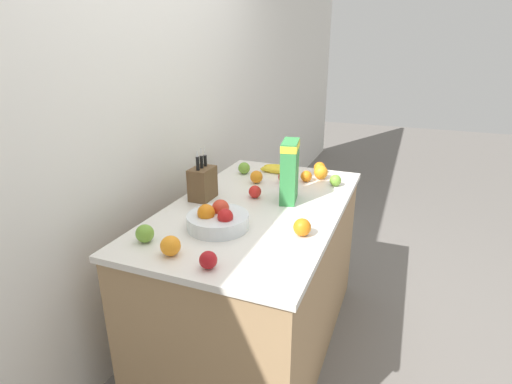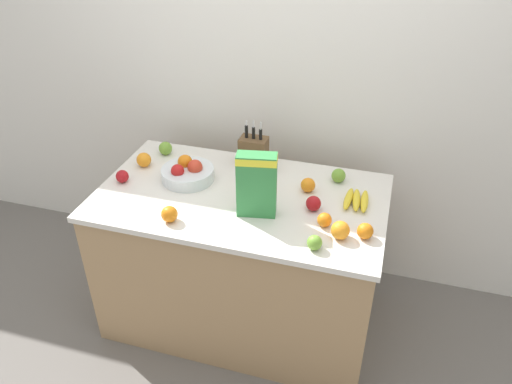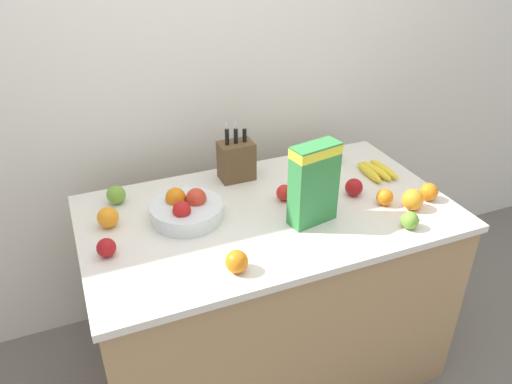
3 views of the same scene
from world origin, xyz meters
name	(u,v)px [view 3 (image 3 of 3)]	position (x,y,z in m)	size (l,w,h in m)	color
ground_plane	(266,358)	(0.00, 0.00, 0.00)	(14.00, 14.00, 0.00)	slate
wall_back	(214,62)	(0.00, 0.64, 1.30)	(9.00, 0.06, 2.60)	silver
counter	(267,291)	(0.00, 0.00, 0.43)	(1.48, 0.85, 0.86)	tan
knife_block	(236,160)	(-0.02, 0.31, 0.95)	(0.15, 0.11, 0.28)	brown
cereal_box	(314,181)	(0.12, -0.13, 1.04)	(0.20, 0.11, 0.32)	#338442
fruit_bowl	(187,209)	(-0.32, 0.07, 0.90)	(0.28, 0.28, 0.12)	silver
banana_bunch	(377,171)	(0.58, 0.09, 0.88)	(0.13, 0.20, 0.04)	yellow
apple_rear	(334,156)	(0.46, 0.27, 0.90)	(0.08, 0.08, 0.08)	#6B9E33
apple_by_knife_block	(116,195)	(-0.56, 0.29, 0.90)	(0.08, 0.08, 0.08)	#6B9E33
apple_rightmost	(106,248)	(-0.64, -0.06, 0.90)	(0.07, 0.07, 0.07)	#A31419
apple_middle	(410,220)	(0.44, -0.32, 0.90)	(0.07, 0.07, 0.07)	#6B9E33
apple_front	(354,187)	(0.38, -0.02, 0.90)	(0.07, 0.07, 0.07)	#A31419
apple_leftmost	(284,193)	(0.09, 0.05, 0.90)	(0.07, 0.07, 0.07)	red
orange_near_bowl	(385,197)	(0.46, -0.14, 0.90)	(0.07, 0.07, 0.07)	orange
orange_by_cereal	(413,200)	(0.54, -0.21, 0.90)	(0.09, 0.09, 0.09)	orange
orange_front_center	(108,217)	(-0.61, 0.13, 0.90)	(0.08, 0.08, 0.08)	orange
orange_mid_right	(323,173)	(0.32, 0.13, 0.90)	(0.08, 0.08, 0.08)	orange
orange_back_center	(429,192)	(0.65, -0.18, 0.90)	(0.07, 0.07, 0.07)	orange
orange_front_left	(237,262)	(-0.25, -0.31, 0.90)	(0.08, 0.08, 0.08)	orange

